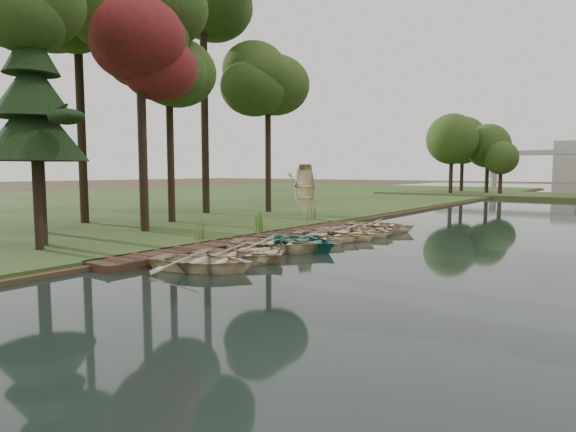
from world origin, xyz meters
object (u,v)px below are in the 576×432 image
Objects in this scene: boardwalk at (255,240)px; rowboat_0 at (202,259)px; rowboat_1 at (236,253)px; rowboat_2 at (256,248)px; stored_rowboat at (304,210)px; pine_tree at (33,106)px.

boardwalk is 6.35m from rowboat_0.
rowboat_0 is 1.09× the size of rowboat_1.
stored_rowboat is at bearing 47.83° from rowboat_2.
rowboat_0 is 1.74m from rowboat_1.
rowboat_0 reaches higher than rowboat_1.
rowboat_2 is (0.07, 1.01, 0.02)m from rowboat_1.
stored_rowboat is at bearing 112.92° from boardwalk.
pine_tree reaches higher than rowboat_2.
pine_tree is at bearing -119.67° from boardwalk.
boardwalk is 1.89× the size of pine_tree.
rowboat_2 is at bearing -18.96° from rowboat_0.
rowboat_2 is at bearing -48.62° from boardwalk.
pine_tree reaches higher than stored_rowboat.
stored_rowboat is (-7.04, 13.39, 0.25)m from rowboat_2.
rowboat_2 is 9.90m from pine_tree.
rowboat_2 reaches higher than rowboat_1.
pine_tree reaches higher than boardwalk.
rowboat_1 is at bearing -163.82° from rowboat_2.
boardwalk is 4.78m from rowboat_1.
rowboat_0 is 1.03× the size of stored_rowboat.
rowboat_0 is at bearing -159.46° from rowboat_2.
pine_tree is at bearing 100.26° from rowboat_1.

